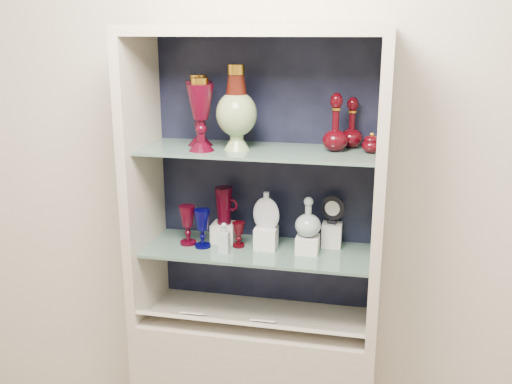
% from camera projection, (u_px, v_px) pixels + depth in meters
% --- Properties ---
extents(wall_back, '(3.50, 0.02, 2.80)m').
position_uv_depth(wall_back, '(267.00, 156.00, 2.45)').
color(wall_back, beige).
rests_on(wall_back, ground).
extents(cabinet_back_panel, '(0.98, 0.02, 1.15)m').
position_uv_depth(cabinet_back_panel, '(265.00, 175.00, 2.44)').
color(cabinet_back_panel, black).
rests_on(cabinet_back_panel, cabinet_base).
extents(cabinet_side_left, '(0.04, 0.40, 1.15)m').
position_uv_depth(cabinet_side_left, '(143.00, 180.00, 2.36)').
color(cabinet_side_left, '#B7AE9B').
rests_on(cabinet_side_left, cabinet_base).
extents(cabinet_side_right, '(0.04, 0.40, 1.15)m').
position_uv_depth(cabinet_side_right, '(379.00, 193.00, 2.17)').
color(cabinet_side_right, '#B7AE9B').
rests_on(cabinet_side_right, cabinet_base).
extents(cabinet_top_cap, '(1.00, 0.40, 0.04)m').
position_uv_depth(cabinet_top_cap, '(256.00, 31.00, 2.10)').
color(cabinet_top_cap, '#B7AE9B').
rests_on(cabinet_top_cap, cabinet_side_left).
extents(shelf_lower, '(0.92, 0.34, 0.01)m').
position_uv_depth(shelf_lower, '(257.00, 250.00, 2.36)').
color(shelf_lower, slate).
rests_on(shelf_lower, cabinet_side_left).
extents(shelf_upper, '(0.92, 0.34, 0.01)m').
position_uv_depth(shelf_upper, '(257.00, 151.00, 2.25)').
color(shelf_upper, slate).
rests_on(shelf_upper, cabinet_side_left).
extents(label_ledge, '(0.92, 0.17, 0.09)m').
position_uv_depth(label_ledge, '(250.00, 323.00, 2.31)').
color(label_ledge, '#B7AE9B').
rests_on(label_ledge, cabinet_base).
extents(label_card_0, '(0.10, 0.06, 0.03)m').
position_uv_depth(label_card_0, '(264.00, 321.00, 2.29)').
color(label_card_0, white).
rests_on(label_card_0, label_ledge).
extents(label_card_1, '(0.10, 0.06, 0.03)m').
position_uv_depth(label_card_1, '(194.00, 313.00, 2.35)').
color(label_card_1, white).
rests_on(label_card_1, label_ledge).
extents(pedestal_lamp_left, '(0.14, 0.14, 0.28)m').
position_uv_depth(pedestal_lamp_left, '(200.00, 111.00, 2.29)').
color(pedestal_lamp_left, '#400212').
rests_on(pedestal_lamp_left, shelf_upper).
extents(pedestal_lamp_right, '(0.13, 0.13, 0.28)m').
position_uv_depth(pedestal_lamp_right, '(201.00, 115.00, 2.18)').
color(pedestal_lamp_right, '#400212').
rests_on(pedestal_lamp_right, shelf_upper).
extents(enamel_urn, '(0.18, 0.18, 0.33)m').
position_uv_depth(enamel_urn, '(236.00, 108.00, 2.19)').
color(enamel_urn, '#134D28').
rests_on(enamel_urn, shelf_upper).
extents(ruby_decanter_a, '(0.11, 0.11, 0.25)m').
position_uv_depth(ruby_decanter_a, '(336.00, 119.00, 2.17)').
color(ruby_decanter_a, '#40040B').
rests_on(ruby_decanter_a, shelf_upper).
extents(ruby_decanter_b, '(0.11, 0.11, 0.21)m').
position_uv_depth(ruby_decanter_b, '(352.00, 121.00, 2.24)').
color(ruby_decanter_b, '#40040B').
rests_on(ruby_decanter_b, shelf_upper).
extents(lidded_bowl, '(0.08, 0.08, 0.08)m').
position_uv_depth(lidded_bowl, '(371.00, 142.00, 2.16)').
color(lidded_bowl, '#40040B').
rests_on(lidded_bowl, shelf_upper).
extents(cobalt_goblet, '(0.08, 0.08, 0.16)m').
position_uv_depth(cobalt_goblet, '(202.00, 229.00, 2.36)').
color(cobalt_goblet, '#03013D').
rests_on(cobalt_goblet, shelf_lower).
extents(ruby_goblet_tall, '(0.09, 0.09, 0.17)m').
position_uv_depth(ruby_goblet_tall, '(188.00, 225.00, 2.39)').
color(ruby_goblet_tall, '#400212').
rests_on(ruby_goblet_tall, shelf_lower).
extents(ruby_goblet_small, '(0.06, 0.06, 0.11)m').
position_uv_depth(ruby_goblet_small, '(239.00, 235.00, 2.37)').
color(ruby_goblet_small, '#40040B').
rests_on(ruby_goblet_small, shelf_lower).
extents(riser_ruby_pitcher, '(0.10, 0.10, 0.08)m').
position_uv_depth(riser_ruby_pitcher, '(224.00, 232.00, 2.44)').
color(riser_ruby_pitcher, silver).
rests_on(riser_ruby_pitcher, shelf_lower).
extents(ruby_pitcher, '(0.13, 0.10, 0.16)m').
position_uv_depth(ruby_pitcher, '(224.00, 206.00, 2.40)').
color(ruby_pitcher, '#400212').
rests_on(ruby_pitcher, riser_ruby_pitcher).
extents(clear_square_bottle, '(0.04, 0.04, 0.13)m').
position_uv_depth(clear_square_bottle, '(224.00, 238.00, 2.31)').
color(clear_square_bottle, '#9BAFB7').
rests_on(clear_square_bottle, shelf_lower).
extents(riser_flat_flask, '(0.09, 0.09, 0.09)m').
position_uv_depth(riser_flat_flask, '(266.00, 238.00, 2.35)').
color(riser_flat_flask, silver).
rests_on(riser_flat_flask, shelf_lower).
extents(flat_flask, '(0.12, 0.06, 0.16)m').
position_uv_depth(flat_flask, '(266.00, 209.00, 2.32)').
color(flat_flask, silver).
rests_on(flat_flask, riser_flat_flask).
extents(riser_clear_round_decanter, '(0.09, 0.09, 0.07)m').
position_uv_depth(riser_clear_round_decanter, '(307.00, 244.00, 2.31)').
color(riser_clear_round_decanter, silver).
rests_on(riser_clear_round_decanter, shelf_lower).
extents(clear_round_decanter, '(0.10, 0.10, 0.16)m').
position_uv_depth(clear_round_decanter, '(308.00, 218.00, 2.28)').
color(clear_round_decanter, '#9BAFB7').
rests_on(clear_round_decanter, riser_clear_round_decanter).
extents(riser_cameo_medallion, '(0.08, 0.08, 0.10)m').
position_uv_depth(riser_cameo_medallion, '(332.00, 235.00, 2.37)').
color(riser_cameo_medallion, silver).
rests_on(riser_cameo_medallion, shelf_lower).
extents(cameo_medallion, '(0.11, 0.06, 0.12)m').
position_uv_depth(cameo_medallion, '(333.00, 209.00, 2.34)').
color(cameo_medallion, black).
rests_on(cameo_medallion, riser_cameo_medallion).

